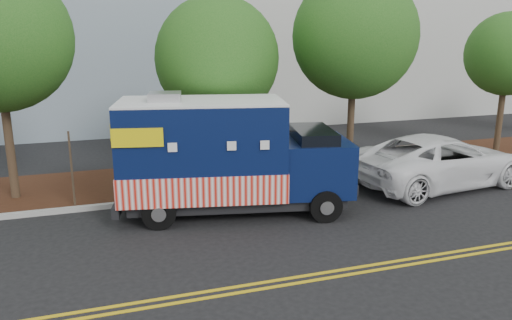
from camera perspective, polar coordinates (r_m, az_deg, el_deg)
name	(u,v)px	position (r m, az deg, el deg)	size (l,w,h in m)	color
ground	(231,211)	(14.95, -2.84, -5.84)	(120.00, 120.00, 0.00)	black
curb	(220,195)	(16.20, -4.17, -3.96)	(120.00, 0.18, 0.15)	#9E9E99
mulch_strip	(206,177)	(18.16, -5.78, -1.97)	(120.00, 4.00, 0.15)	#33190E
centerline_near	(286,279)	(11.07, 3.46, -13.40)	(120.00, 0.10, 0.01)	gold
centerline_far	(290,284)	(10.87, 3.96, -13.98)	(120.00, 0.10, 0.01)	gold
tree_b	(217,59)	(17.46, -4.47, 11.47)	(4.26, 4.26, 6.42)	#38281C
tree_c	(355,36)	(18.86, 11.22, 13.72)	(4.54, 4.54, 7.31)	#38281C
tree_d	(508,54)	(23.75, 26.81, 10.74)	(3.46, 3.46, 6.02)	#38281C
sign_post	(72,171)	(15.63, -20.30, -1.22)	(0.06, 0.06, 2.40)	#473828
food_truck	(223,159)	(14.43, -3.79, 0.10)	(7.10, 3.75, 3.56)	black
white_car	(440,161)	(18.29, 20.26, -0.06)	(2.93, 6.35, 1.76)	white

